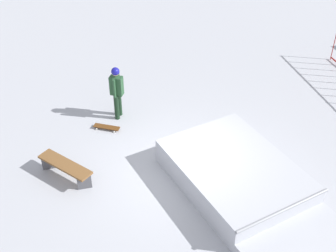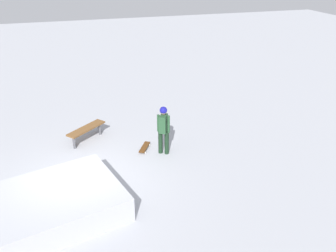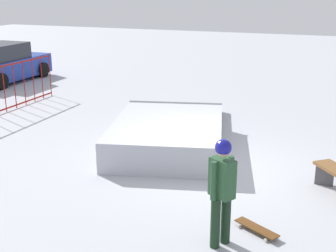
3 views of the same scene
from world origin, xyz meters
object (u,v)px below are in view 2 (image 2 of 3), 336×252
(skate_ramp, at_px, (30,213))
(skateboard, at_px, (145,147))
(skater, at_px, (163,127))
(park_bench, at_px, (87,131))

(skate_ramp, xyz_separation_m, skateboard, (-3.65, -2.93, -0.24))
(skate_ramp, relative_size, skater, 3.41)
(skateboard, height_order, park_bench, park_bench)
(skater, height_order, skateboard, skater)
(skate_ramp, xyz_separation_m, skater, (-4.22, -2.47, 0.69))
(skate_ramp, xyz_separation_m, park_bench, (-1.79, -4.25, 0.04))
(skater, bearing_deg, skate_ramp, -28.80)
(skateboard, relative_size, park_bench, 0.54)
(skate_ramp, relative_size, skateboard, 7.41)
(park_bench, bearing_deg, skate_ramp, 67.13)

